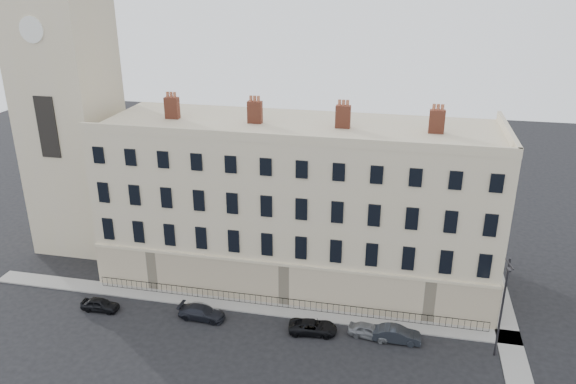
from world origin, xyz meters
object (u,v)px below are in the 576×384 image
(car_c, at_px, (202,312))
(car_f, at_px, (397,334))
(car_b, at_px, (202,312))
(streetlamp, at_px, (503,304))
(car_e, at_px, (369,331))
(car_d, at_px, (313,327))
(car_a, at_px, (100,304))

(car_c, relative_size, car_f, 1.06)
(car_b, distance_m, streetlamp, 24.45)
(car_e, height_order, streetlamp, streetlamp)
(car_b, bearing_deg, car_e, -82.73)
(car_c, relative_size, car_d, 1.02)
(car_d, bearing_deg, car_a, 86.09)
(streetlamp, bearing_deg, car_b, 168.52)
(car_d, relative_size, streetlamp, 0.47)
(streetlamp, bearing_deg, car_f, 166.62)
(car_c, relative_size, streetlamp, 0.48)
(car_b, xyz_separation_m, car_e, (14.34, 0.23, 0.03))
(car_c, distance_m, streetlamp, 24.38)
(car_d, distance_m, streetlamp, 14.94)
(car_c, xyz_separation_m, streetlamp, (24.02, -0.01, 4.15))
(car_d, xyz_separation_m, car_e, (4.60, 0.41, 0.03))
(car_d, distance_m, car_f, 6.82)
(car_a, height_order, car_c, car_c)
(car_a, bearing_deg, car_b, -85.83)
(car_a, relative_size, car_c, 0.82)
(car_d, height_order, car_f, car_f)
(car_a, xyz_separation_m, car_f, (25.72, 0.96, 0.07))
(car_a, bearing_deg, streetlamp, -89.89)
(car_a, distance_m, streetlamp, 33.52)
(car_d, height_order, streetlamp, streetlamp)
(car_a, xyz_separation_m, car_e, (23.50, 1.06, 0.02))
(car_a, distance_m, car_e, 23.53)
(car_f, bearing_deg, car_d, 91.87)
(car_a, relative_size, car_d, 0.84)
(car_d, xyz_separation_m, streetlamp, (14.35, 0.00, 4.18))
(car_a, xyz_separation_m, streetlamp, (33.25, 0.65, 4.17))
(car_e, xyz_separation_m, streetlamp, (9.75, -0.41, 4.15))
(car_c, height_order, streetlamp, streetlamp)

